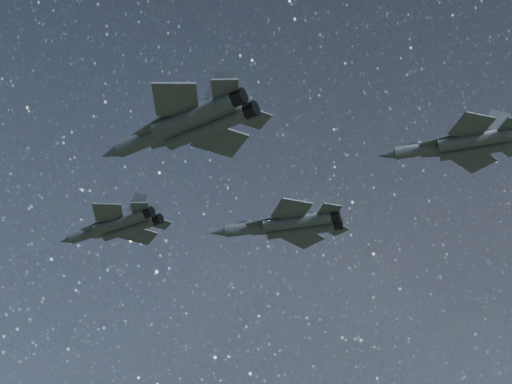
% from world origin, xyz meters
% --- Properties ---
extents(jet_lead, '(15.71, 10.85, 3.94)m').
position_xyz_m(jet_lead, '(-17.42, 1.58, 153.20)').
color(jet_lead, '#2F363B').
extents(jet_left, '(18.49, 13.01, 4.67)m').
position_xyz_m(jet_left, '(0.57, 13.69, 156.70)').
color(jet_left, '#2F363B').
extents(jet_right, '(19.03, 13.03, 4.78)m').
position_xyz_m(jet_right, '(-0.71, -15.56, 151.64)').
color(jet_right, '#2F363B').
extents(jet_slot, '(16.49, 11.65, 4.18)m').
position_xyz_m(jet_slot, '(23.98, 3.54, 156.73)').
color(jet_slot, '#2F363B').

